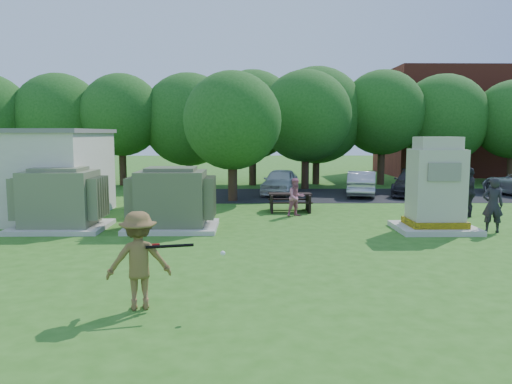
{
  "coord_description": "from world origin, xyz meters",
  "views": [
    {
      "loc": [
        -0.23,
        -11.99,
        3.19
      ],
      "look_at": [
        0.0,
        4.0,
        1.3
      ],
      "focal_mm": 35.0,
      "sensor_mm": 36.0,
      "label": 1
    }
  ],
  "objects_px": {
    "generator_cabinet": "(436,190)",
    "person_walking_right": "(469,192)",
    "batter": "(139,260)",
    "car_white": "(280,182)",
    "car_silver_a": "(361,183)",
    "car_dark": "(413,183)",
    "transformer_left": "(60,200)",
    "person_at_picnic": "(296,197)",
    "person_by_generator": "(493,205)",
    "transformer_right": "(172,200)",
    "picnic_table": "(290,200)"
  },
  "relations": [
    {
      "from": "transformer_left",
      "to": "person_at_picnic",
      "type": "bearing_deg",
      "value": 17.22
    },
    {
      "from": "transformer_right",
      "to": "car_silver_a",
      "type": "height_order",
      "value": "transformer_right"
    },
    {
      "from": "transformer_left",
      "to": "car_white",
      "type": "height_order",
      "value": "transformer_left"
    },
    {
      "from": "transformer_left",
      "to": "person_walking_right",
      "type": "distance_m",
      "value": 14.88
    },
    {
      "from": "transformer_left",
      "to": "person_at_picnic",
      "type": "distance_m",
      "value": 8.47
    },
    {
      "from": "generator_cabinet",
      "to": "batter",
      "type": "xyz_separation_m",
      "value": [
        -8.1,
        -7.21,
        -0.45
      ]
    },
    {
      "from": "generator_cabinet",
      "to": "car_dark",
      "type": "xyz_separation_m",
      "value": [
        2.35,
        9.4,
        -0.7
      ]
    },
    {
      "from": "person_at_picnic",
      "to": "person_walking_right",
      "type": "height_order",
      "value": "person_walking_right"
    },
    {
      "from": "batter",
      "to": "car_dark",
      "type": "relative_size",
      "value": 0.41
    },
    {
      "from": "person_by_generator",
      "to": "car_dark",
      "type": "bearing_deg",
      "value": -78.9
    },
    {
      "from": "generator_cabinet",
      "to": "car_white",
      "type": "height_order",
      "value": "generator_cabinet"
    },
    {
      "from": "batter",
      "to": "person_by_generator",
      "type": "relative_size",
      "value": 1.01
    },
    {
      "from": "picnic_table",
      "to": "person_at_picnic",
      "type": "relative_size",
      "value": 1.19
    },
    {
      "from": "car_dark",
      "to": "picnic_table",
      "type": "bearing_deg",
      "value": -119.63
    },
    {
      "from": "person_at_picnic",
      "to": "car_white",
      "type": "xyz_separation_m",
      "value": [
        -0.17,
        7.01,
        -0.06
      ]
    },
    {
      "from": "car_white",
      "to": "person_walking_right",
      "type": "bearing_deg",
      "value": -33.2
    },
    {
      "from": "generator_cabinet",
      "to": "person_by_generator",
      "type": "height_order",
      "value": "generator_cabinet"
    },
    {
      "from": "person_at_picnic",
      "to": "car_silver_a",
      "type": "xyz_separation_m",
      "value": [
        3.95,
        6.32,
        -0.1
      ]
    },
    {
      "from": "transformer_right",
      "to": "car_white",
      "type": "height_order",
      "value": "transformer_right"
    },
    {
      "from": "person_at_picnic",
      "to": "car_white",
      "type": "bearing_deg",
      "value": 65.39
    },
    {
      "from": "batter",
      "to": "car_white",
      "type": "xyz_separation_m",
      "value": [
        3.65,
        17.16,
        -0.23
      ]
    },
    {
      "from": "transformer_left",
      "to": "car_white",
      "type": "relative_size",
      "value": 0.76
    },
    {
      "from": "transformer_left",
      "to": "generator_cabinet",
      "type": "xyz_separation_m",
      "value": [
        12.37,
        -0.43,
        0.38
      ]
    },
    {
      "from": "picnic_table",
      "to": "car_white",
      "type": "xyz_separation_m",
      "value": [
        -0.03,
        5.79,
        0.2
      ]
    },
    {
      "from": "person_by_generator",
      "to": "car_white",
      "type": "xyz_separation_m",
      "value": [
        -6.22,
        10.23,
        -0.22
      ]
    },
    {
      "from": "car_silver_a",
      "to": "car_dark",
      "type": "xyz_separation_m",
      "value": [
        2.69,
        0.14,
        0.01
      ]
    },
    {
      "from": "batter",
      "to": "transformer_right",
      "type": "bearing_deg",
      "value": -99.37
    },
    {
      "from": "car_silver_a",
      "to": "person_walking_right",
      "type": "bearing_deg",
      "value": 125.34
    },
    {
      "from": "generator_cabinet",
      "to": "person_at_picnic",
      "type": "xyz_separation_m",
      "value": [
        -4.29,
        2.94,
        -0.61
      ]
    },
    {
      "from": "person_at_picnic",
      "to": "batter",
      "type": "bearing_deg",
      "value": -136.57
    },
    {
      "from": "person_walking_right",
      "to": "car_white",
      "type": "relative_size",
      "value": 0.48
    },
    {
      "from": "car_white",
      "to": "car_dark",
      "type": "distance_m",
      "value": 6.83
    },
    {
      "from": "generator_cabinet",
      "to": "person_walking_right",
      "type": "height_order",
      "value": "generator_cabinet"
    },
    {
      "from": "picnic_table",
      "to": "person_by_generator",
      "type": "distance_m",
      "value": 7.62
    },
    {
      "from": "batter",
      "to": "car_white",
      "type": "relative_size",
      "value": 0.46
    },
    {
      "from": "transformer_right",
      "to": "car_white",
      "type": "bearing_deg",
      "value": 66.1
    },
    {
      "from": "picnic_table",
      "to": "person_walking_right",
      "type": "distance_m",
      "value": 6.91
    },
    {
      "from": "car_dark",
      "to": "batter",
      "type": "bearing_deg",
      "value": -99.51
    },
    {
      "from": "batter",
      "to": "car_dark",
      "type": "height_order",
      "value": "batter"
    },
    {
      "from": "person_by_generator",
      "to": "person_walking_right",
      "type": "height_order",
      "value": "person_walking_right"
    },
    {
      "from": "car_dark",
      "to": "car_white",
      "type": "bearing_deg",
      "value": -161.98
    },
    {
      "from": "picnic_table",
      "to": "car_dark",
      "type": "relative_size",
      "value": 0.39
    },
    {
      "from": "person_by_generator",
      "to": "person_at_picnic",
      "type": "xyz_separation_m",
      "value": [
        -6.05,
        3.21,
        -0.15
      ]
    },
    {
      "from": "generator_cabinet",
      "to": "picnic_table",
      "type": "xyz_separation_m",
      "value": [
        -4.42,
        4.17,
        -0.88
      ]
    },
    {
      "from": "person_at_picnic",
      "to": "person_by_generator",
      "type": "bearing_deg",
      "value": -53.95
    },
    {
      "from": "batter",
      "to": "person_walking_right",
      "type": "xyz_separation_m",
      "value": [
        10.43,
        9.95,
        0.05
      ]
    },
    {
      "from": "generator_cabinet",
      "to": "batter",
      "type": "distance_m",
      "value": 10.85
    },
    {
      "from": "transformer_left",
      "to": "car_dark",
      "type": "height_order",
      "value": "transformer_left"
    },
    {
      "from": "person_by_generator",
      "to": "person_walking_right",
      "type": "xyz_separation_m",
      "value": [
        0.57,
        3.02,
        0.06
      ]
    },
    {
      "from": "batter",
      "to": "person_by_generator",
      "type": "xyz_separation_m",
      "value": [
        9.86,
        6.94,
        -0.01
      ]
    }
  ]
}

